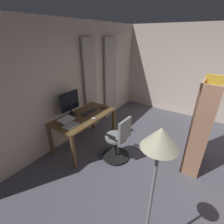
{
  "coord_description": "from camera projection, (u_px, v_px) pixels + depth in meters",
  "views": [
    {
      "loc": [
        2.54,
        -0.23,
        2.36
      ],
      "look_at": [
        0.07,
        -1.92,
        0.92
      ],
      "focal_mm": 25.92,
      "sensor_mm": 36.0,
      "label": 1
    }
  ],
  "objects": [
    {
      "name": "office_chair",
      "position": [
        118.0,
        141.0,
        3.22
      ],
      "size": [
        0.56,
        0.56,
        0.96
      ],
      "rotation": [
        0.0,
        0.0,
        3.1
      ],
      "color": "black",
      "rests_on": "ground"
    },
    {
      "name": "cell_phone_face_up",
      "position": [
        102.0,
        108.0,
        3.88
      ],
      "size": [
        0.11,
        0.16,
        0.01
      ],
      "primitive_type": "cube",
      "rotation": [
        0.0,
        0.0,
        0.33
      ],
      "color": "black",
      "rests_on": "desk"
    },
    {
      "name": "computer_keyboard",
      "position": [
        90.0,
        112.0,
        3.66
      ],
      "size": [
        0.42,
        0.13,
        0.02
      ],
      "primitive_type": "cube",
      "color": "#232328",
      "rests_on": "desk"
    },
    {
      "name": "desk",
      "position": [
        84.0,
        119.0,
        3.58
      ],
      "size": [
        1.44,
        0.75,
        0.76
      ],
      "color": "brown",
      "rests_on": "ground"
    },
    {
      "name": "curtain_left_panel",
      "position": [
        110.0,
        79.0,
        4.78
      ],
      "size": [
        0.54,
        0.06,
        2.3
      ],
      "primitive_type": "cube",
      "color": "#B7AEA7",
      "rests_on": "ground"
    },
    {
      "name": "floor_lamp",
      "position": [
        157.0,
        161.0,
        1.3
      ],
      "size": [
        0.3,
        0.3,
        1.76
      ],
      "color": "black",
      "rests_on": "ground"
    },
    {
      "name": "computer_monitor",
      "position": [
        70.0,
        102.0,
        3.45
      ],
      "size": [
        0.48,
        0.18,
        0.53
      ],
      "color": "black",
      "rests_on": "desk"
    },
    {
      "name": "curtain_right_panel",
      "position": [
        91.0,
        87.0,
        4.12
      ],
      "size": [
        0.42,
        0.06,
        2.3
      ],
      "primitive_type": "cube",
      "color": "#B7AEA7",
      "rests_on": "ground"
    },
    {
      "name": "laptop",
      "position": [
        69.0,
        123.0,
        3.12
      ],
      "size": [
        0.31,
        0.33,
        0.14
      ],
      "rotation": [
        0.0,
        0.0,
        0.06
      ],
      "color": "silver",
      "rests_on": "desk"
    },
    {
      "name": "computer_mouse",
      "position": [
        94.0,
        118.0,
        3.38
      ],
      "size": [
        0.06,
        0.1,
        0.04
      ],
      "primitive_type": "ellipsoid",
      "color": "silver",
      "rests_on": "desk"
    },
    {
      "name": "ground_plane",
      "position": [
        205.0,
        185.0,
        2.8
      ],
      "size": [
        7.91,
        7.91,
        0.0
      ],
      "primitive_type": "plane",
      "color": "#555460"
    },
    {
      "name": "back_room_partition",
      "position": [
        74.0,
        83.0,
        3.77
      ],
      "size": [
        5.48,
        0.1,
        2.66
      ],
      "primitive_type": "cube",
      "color": "beige",
      "rests_on": "ground"
    },
    {
      "name": "bookshelf",
      "position": [
        199.0,
        125.0,
        2.94
      ],
      "size": [
        0.81,
        0.3,
        1.79
      ],
      "color": "tan",
      "rests_on": "ground"
    }
  ]
}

